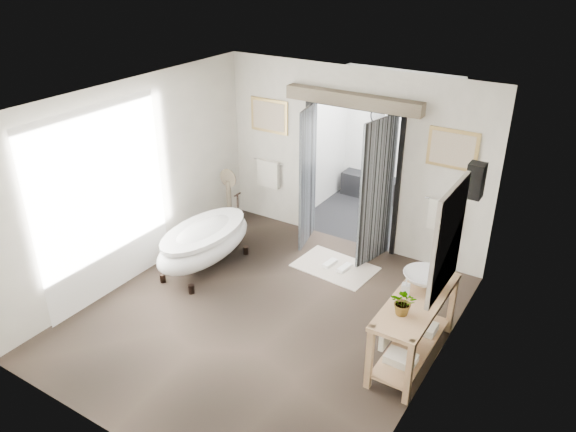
{
  "coord_description": "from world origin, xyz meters",
  "views": [
    {
      "loc": [
        3.56,
        -5.07,
        4.57
      ],
      "look_at": [
        0.0,
        0.6,
        1.25
      ],
      "focal_mm": 35.0,
      "sensor_mm": 36.0,
      "label": 1
    }
  ],
  "objects_px": {
    "clawfoot_tub": "(204,242)",
    "rug": "(335,267)",
    "vanity": "(412,323)",
    "basin": "(424,279)"
  },
  "relations": [
    {
      "from": "clawfoot_tub",
      "to": "vanity",
      "type": "distance_m",
      "value": 3.43
    },
    {
      "from": "clawfoot_tub",
      "to": "rug",
      "type": "xyz_separation_m",
      "value": [
        1.69,
        1.06,
        -0.44
      ]
    },
    {
      "from": "clawfoot_tub",
      "to": "rug",
      "type": "height_order",
      "value": "clawfoot_tub"
    },
    {
      "from": "clawfoot_tub",
      "to": "rug",
      "type": "bearing_deg",
      "value": 31.93
    },
    {
      "from": "rug",
      "to": "basin",
      "type": "distance_m",
      "value": 2.21
    },
    {
      "from": "clawfoot_tub",
      "to": "vanity",
      "type": "bearing_deg",
      "value": -5.15
    },
    {
      "from": "clawfoot_tub",
      "to": "basin",
      "type": "relative_size",
      "value": 3.68
    },
    {
      "from": "vanity",
      "to": "rug",
      "type": "relative_size",
      "value": 1.33
    },
    {
      "from": "rug",
      "to": "clawfoot_tub",
      "type": "bearing_deg",
      "value": -148.07
    },
    {
      "from": "clawfoot_tub",
      "to": "basin",
      "type": "distance_m",
      "value": 3.44
    }
  ]
}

